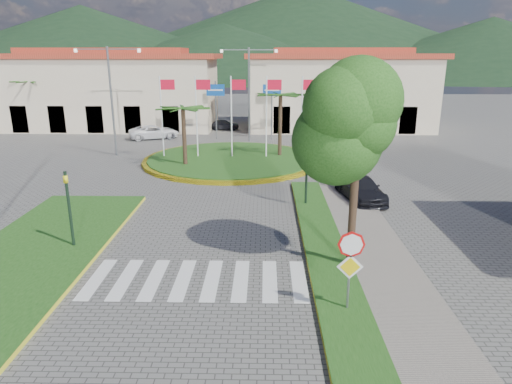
{
  "coord_description": "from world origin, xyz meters",
  "views": [
    {
      "loc": [
        2.41,
        -10.14,
        7.48
      ],
      "look_at": [
        2.05,
        8.0,
        1.97
      ],
      "focal_mm": 32.0,
      "sensor_mm": 36.0,
      "label": 1
    }
  ],
  "objects_px": {
    "car_dark_a": "(224,125)",
    "car_side_right": "(360,188)",
    "roundabout_island": "(232,159)",
    "car_dark_b": "(300,123)",
    "stop_sign": "(350,259)",
    "white_van": "(154,132)",
    "deciduous_tree": "(358,126)"
  },
  "relations": [
    {
      "from": "roundabout_island",
      "to": "deciduous_tree",
      "type": "height_order",
      "value": "deciduous_tree"
    },
    {
      "from": "car_dark_a",
      "to": "white_van",
      "type": "bearing_deg",
      "value": 128.51
    },
    {
      "from": "car_dark_b",
      "to": "roundabout_island",
      "type": "bearing_deg",
      "value": 159.73
    },
    {
      "from": "stop_sign",
      "to": "car_side_right",
      "type": "relative_size",
      "value": 0.61
    },
    {
      "from": "roundabout_island",
      "to": "car_dark_a",
      "type": "distance_m",
      "value": 14.53
    },
    {
      "from": "deciduous_tree",
      "to": "car_side_right",
      "type": "xyz_separation_m",
      "value": [
        2.0,
        8.21,
        -4.55
      ]
    },
    {
      "from": "stop_sign",
      "to": "car_side_right",
      "type": "bearing_deg",
      "value": 76.98
    },
    {
      "from": "car_dark_a",
      "to": "car_dark_b",
      "type": "height_order",
      "value": "car_dark_b"
    },
    {
      "from": "deciduous_tree",
      "to": "car_dark_a",
      "type": "relative_size",
      "value": 2.17
    },
    {
      "from": "white_van",
      "to": "car_dark_b",
      "type": "height_order",
      "value": "car_dark_b"
    },
    {
      "from": "roundabout_island",
      "to": "car_dark_a",
      "type": "height_order",
      "value": "roundabout_island"
    },
    {
      "from": "stop_sign",
      "to": "deciduous_tree",
      "type": "height_order",
      "value": "deciduous_tree"
    },
    {
      "from": "stop_sign",
      "to": "car_dark_a",
      "type": "xyz_separation_m",
      "value": [
        -6.74,
        34.44,
        -1.26
      ]
    },
    {
      "from": "roundabout_island",
      "to": "car_dark_a",
      "type": "relative_size",
      "value": 4.05
    },
    {
      "from": "white_van",
      "to": "car_side_right",
      "type": "xyz_separation_m",
      "value": [
        15.26,
        -17.97,
        0.01
      ]
    },
    {
      "from": "stop_sign",
      "to": "white_van",
      "type": "height_order",
      "value": "stop_sign"
    },
    {
      "from": "stop_sign",
      "to": "car_dark_b",
      "type": "bearing_deg",
      "value": 88.19
    },
    {
      "from": "car_dark_b",
      "to": "car_side_right",
      "type": "height_order",
      "value": "car_dark_b"
    },
    {
      "from": "roundabout_island",
      "to": "white_van",
      "type": "relative_size",
      "value": 2.85
    },
    {
      "from": "car_dark_a",
      "to": "car_side_right",
      "type": "relative_size",
      "value": 0.72
    },
    {
      "from": "white_van",
      "to": "stop_sign",
      "type": "bearing_deg",
      "value": -179.19
    },
    {
      "from": "white_van",
      "to": "car_dark_b",
      "type": "relative_size",
      "value": 1.14
    },
    {
      "from": "deciduous_tree",
      "to": "car_dark_b",
      "type": "xyz_separation_m",
      "value": [
        0.51,
        31.99,
        -4.53
      ]
    },
    {
      "from": "roundabout_island",
      "to": "stop_sign",
      "type": "bearing_deg",
      "value": -76.27
    },
    {
      "from": "car_dark_a",
      "to": "car_side_right",
      "type": "xyz_separation_m",
      "value": [
        9.34,
        -23.2,
        0.09
      ]
    },
    {
      "from": "roundabout_island",
      "to": "stop_sign",
      "type": "height_order",
      "value": "roundabout_island"
    },
    {
      "from": "car_dark_b",
      "to": "stop_sign",
      "type": "bearing_deg",
      "value": 179.74
    },
    {
      "from": "roundabout_island",
      "to": "deciduous_tree",
      "type": "distance_m",
      "value": 18.55
    },
    {
      "from": "roundabout_island",
      "to": "car_side_right",
      "type": "bearing_deg",
      "value": -49.55
    },
    {
      "from": "deciduous_tree",
      "to": "car_dark_a",
      "type": "bearing_deg",
      "value": 103.15
    },
    {
      "from": "white_van",
      "to": "car_dark_a",
      "type": "bearing_deg",
      "value": -71.18
    },
    {
      "from": "car_dark_b",
      "to": "car_side_right",
      "type": "bearing_deg",
      "value": -174.85
    }
  ]
}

